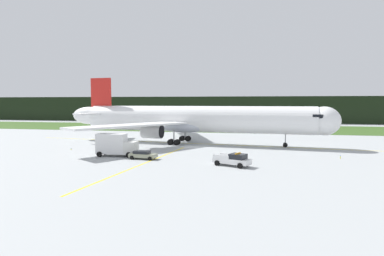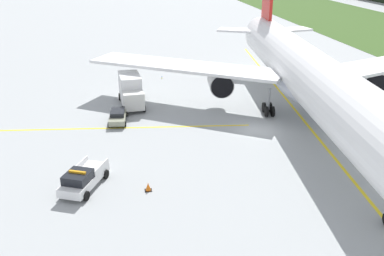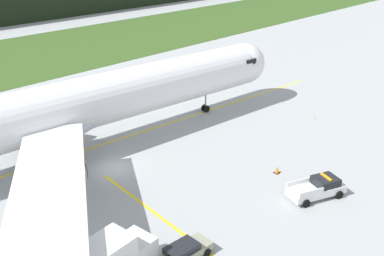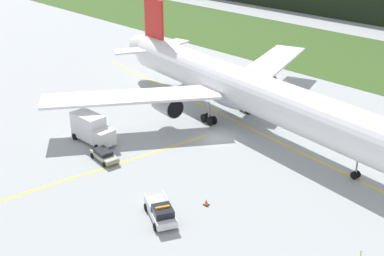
{
  "view_description": "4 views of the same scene",
  "coord_description": "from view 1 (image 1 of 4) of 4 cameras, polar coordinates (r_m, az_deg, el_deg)",
  "views": [
    {
      "loc": [
        12.67,
        -62.03,
        8.82
      ],
      "look_at": [
        -1.37,
        6.29,
        3.3
      ],
      "focal_mm": 30.4,
      "sensor_mm": 36.0,
      "label": 1
    },
    {
      "loc": [
        40.49,
        -13.83,
        17.63
      ],
      "look_at": [
        3.11,
        -7.57,
        2.04
      ],
      "focal_mm": 40.6,
      "sensor_mm": 36.0,
      "label": 2
    },
    {
      "loc": [
        -23.05,
        -32.53,
        21.61
      ],
      "look_at": [
        7.01,
        -4.05,
        3.44
      ],
      "focal_mm": 41.46,
      "sensor_mm": 36.0,
      "label": 3
    },
    {
      "loc": [
        40.65,
        -42.0,
        27.48
      ],
      "look_at": [
        1.82,
        -6.34,
        3.99
      ],
      "focal_mm": 45.58,
      "sensor_mm": 36.0,
      "label": 4
    }
  ],
  "objects": [
    {
      "name": "catering_truck",
      "position": [
        54.71,
        -13.27,
        -2.84
      ],
      "size": [
        6.71,
        3.1,
        3.87
      ],
      "color": "silver",
      "rests_on": "ground"
    },
    {
      "name": "ops_pickup_truck",
      "position": [
        45.51,
        7.24,
        -5.53
      ],
      "size": [
        5.57,
        3.9,
        1.94
      ],
      "color": "white",
      "rests_on": "ground"
    },
    {
      "name": "taxiway_centerline_spur",
      "position": [
        47.76,
        -8.41,
        -6.16
      ],
      "size": [
        4.04,
        34.92,
        0.01
      ],
      "primitive_type": "cube",
      "rotation": [
        0.0,
        0.0,
        -1.68
      ],
      "color": "yellow",
      "rests_on": "ground"
    },
    {
      "name": "taxiway_centerline_main",
      "position": [
        69.69,
        0.51,
        -2.74
      ],
      "size": [
        78.07,
        8.66,
        0.01
      ],
      "primitive_type": "cube",
      "rotation": [
        0.0,
        0.0,
        -0.11
      ],
      "color": "yellow",
      "rests_on": "ground"
    },
    {
      "name": "ground",
      "position": [
        63.93,
        0.07,
        -3.41
      ],
      "size": [
        320.0,
        320.0,
        0.0
      ],
      "primitive_type": "plane",
      "color": "#9EA2A3"
    },
    {
      "name": "distant_tree_line",
      "position": [
        145.86,
        6.64,
        3.27
      ],
      "size": [
        288.0,
        6.64,
        11.39
      ],
      "primitive_type": "cube",
      "color": "black",
      "rests_on": "ground"
    },
    {
      "name": "staff_car",
      "position": [
        51.32,
        -8.64,
        -4.63
      ],
      "size": [
        4.39,
        2.18,
        1.3
      ],
      "color": "gray",
      "rests_on": "ground"
    },
    {
      "name": "grass_verge",
      "position": [
        111.66,
        5.06,
        -0.01
      ],
      "size": [
        320.0,
        34.59,
        0.04
      ],
      "primitive_type": "cube",
      "color": "#35531F",
      "rests_on": "ground"
    },
    {
      "name": "taxiway_edge_light_east",
      "position": [
        56.18,
        24.6,
        -4.64
      ],
      "size": [
        0.12,
        0.12,
        0.51
      ],
      "color": "yellow",
      "rests_on": "ground"
    },
    {
      "name": "apron_cone",
      "position": [
        50.49,
        8.98,
        -5.2
      ],
      "size": [
        0.56,
        0.56,
        0.7
      ],
      "color": "black",
      "rests_on": "ground"
    },
    {
      "name": "taxiway_edge_light_west",
      "position": [
        64.48,
        -20.45,
        -3.44
      ],
      "size": [
        0.12,
        0.12,
        0.37
      ],
      "color": "yellow",
      "rests_on": "ground"
    },
    {
      "name": "airliner",
      "position": [
        69.41,
        0.03,
        1.49
      ],
      "size": [
        59.4,
        49.46,
        14.46
      ],
      "color": "white",
      "rests_on": "ground"
    }
  ]
}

